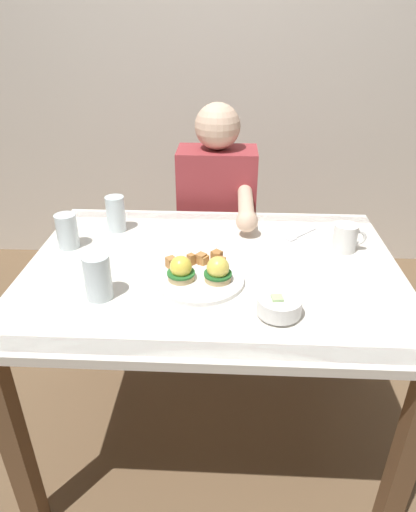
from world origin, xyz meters
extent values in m
plane|color=brown|center=(0.00, 0.00, 0.00)|extent=(6.00, 6.00, 0.00)
cube|color=silver|center=(0.00, 1.50, 1.30)|extent=(4.80, 0.10, 2.60)
cube|color=white|center=(0.00, 0.00, 0.73)|extent=(1.20, 0.90, 0.03)
cube|color=#B23838|center=(0.00, -0.40, 0.74)|extent=(1.20, 0.06, 0.00)
cube|color=#B23838|center=(0.00, 0.40, 0.74)|extent=(1.20, 0.06, 0.00)
cube|color=brown|center=(-0.55, -0.40, 0.36)|extent=(0.06, 0.06, 0.71)
cube|color=brown|center=(0.55, -0.40, 0.36)|extent=(0.06, 0.06, 0.71)
cube|color=brown|center=(-0.55, 0.40, 0.36)|extent=(0.06, 0.06, 0.71)
cube|color=brown|center=(0.55, 0.40, 0.36)|extent=(0.06, 0.06, 0.71)
cylinder|color=white|center=(-0.03, -0.09, 0.75)|extent=(0.27, 0.27, 0.01)
cylinder|color=tan|center=(-0.09, -0.10, 0.76)|extent=(0.08, 0.08, 0.02)
cylinder|color=#286B2D|center=(-0.09, -0.10, 0.78)|extent=(0.08, 0.08, 0.01)
sphere|color=yellow|center=(-0.09, -0.10, 0.80)|extent=(0.07, 0.07, 0.07)
cylinder|color=tan|center=(0.02, -0.10, 0.76)|extent=(0.08, 0.08, 0.02)
cylinder|color=#236028|center=(0.02, -0.10, 0.78)|extent=(0.08, 0.08, 0.01)
sphere|color=#F7DB56|center=(0.02, -0.10, 0.80)|extent=(0.07, 0.07, 0.07)
cube|color=tan|center=(-0.03, 0.00, 0.77)|extent=(0.04, 0.04, 0.03)
cube|color=#B77A42|center=(0.03, -0.02, 0.77)|extent=(0.04, 0.04, 0.03)
cube|color=#AD7038|center=(0.01, 0.01, 0.77)|extent=(0.04, 0.04, 0.04)
cube|color=#B77A42|center=(-0.13, -0.03, 0.77)|extent=(0.04, 0.04, 0.03)
cube|color=#AD7038|center=(-0.07, -0.01, 0.77)|extent=(0.03, 0.03, 0.04)
cube|color=#AD7038|center=(-0.03, 0.00, 0.77)|extent=(0.03, 0.03, 0.03)
cube|color=#B77A42|center=(-0.04, 0.00, 0.77)|extent=(0.04, 0.04, 0.03)
cube|color=#AD7038|center=(0.01, 0.00, 0.77)|extent=(0.03, 0.03, 0.04)
cylinder|color=white|center=(0.19, -0.25, 0.74)|extent=(0.10, 0.10, 0.01)
cylinder|color=white|center=(0.19, -0.25, 0.77)|extent=(0.12, 0.12, 0.04)
cube|color=#F4A85B|center=(0.19, -0.26, 0.77)|extent=(0.03, 0.03, 0.02)
cube|color=#EA6B70|center=(0.19, -0.28, 0.77)|extent=(0.03, 0.03, 0.02)
cube|color=#F4DB66|center=(0.19, -0.24, 0.77)|extent=(0.04, 0.04, 0.03)
cube|color=#EA6B70|center=(0.17, -0.26, 0.78)|extent=(0.03, 0.03, 0.02)
cube|color=#F4DB66|center=(0.19, -0.25, 0.78)|extent=(0.03, 0.03, 0.03)
cube|color=#B7E093|center=(0.18, -0.25, 0.79)|extent=(0.03, 0.03, 0.03)
cube|color=#B7E093|center=(0.17, -0.26, 0.77)|extent=(0.04, 0.04, 0.03)
cube|color=#B7E093|center=(0.18, -0.23, 0.77)|extent=(0.04, 0.04, 0.03)
cylinder|color=white|center=(0.44, 0.14, 0.79)|extent=(0.08, 0.08, 0.09)
cylinder|color=black|center=(0.44, 0.14, 0.83)|extent=(0.07, 0.07, 0.01)
torus|color=white|center=(0.49, 0.14, 0.79)|extent=(0.06, 0.02, 0.06)
cube|color=silver|center=(0.33, 0.26, 0.74)|extent=(0.09, 0.09, 0.00)
cube|color=silver|center=(0.28, 0.21, 0.74)|extent=(0.04, 0.04, 0.00)
cylinder|color=silver|center=(-0.50, 0.12, 0.80)|extent=(0.07, 0.07, 0.12)
cylinder|color=silver|center=(-0.50, 0.12, 0.78)|extent=(0.07, 0.07, 0.08)
cylinder|color=silver|center=(-0.31, -0.19, 0.81)|extent=(0.08, 0.08, 0.13)
cylinder|color=silver|center=(-0.31, -0.19, 0.78)|extent=(0.07, 0.07, 0.07)
cylinder|color=silver|center=(-0.37, 0.26, 0.81)|extent=(0.07, 0.07, 0.13)
cylinder|color=silver|center=(-0.37, 0.26, 0.78)|extent=(0.06, 0.06, 0.09)
cylinder|color=#33333D|center=(-0.10, 0.53, 0.23)|extent=(0.11, 0.11, 0.45)
cylinder|color=#33333D|center=(0.08, 0.53, 0.23)|extent=(0.11, 0.11, 0.45)
cube|color=#993338|center=(-0.01, 0.63, 0.70)|extent=(0.34, 0.20, 0.50)
sphere|color=beige|center=(-0.01, 0.63, 1.04)|extent=(0.19, 0.19, 0.19)
cylinder|color=beige|center=(0.11, 0.38, 0.80)|extent=(0.06, 0.30, 0.06)
sphere|color=beige|center=(0.11, 0.23, 0.80)|extent=(0.08, 0.08, 0.08)
camera|label=1|loc=(0.05, -1.23, 1.46)|focal=31.28mm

